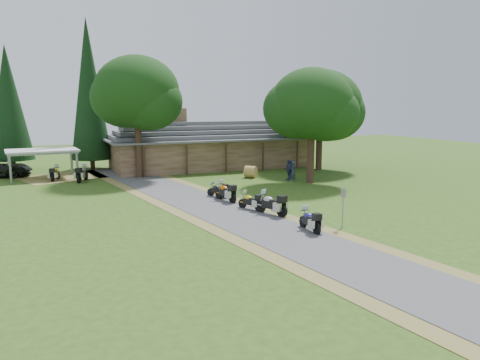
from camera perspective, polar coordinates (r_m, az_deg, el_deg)
name	(u,v)px	position (r m, az deg, el deg)	size (l,w,h in m)	color
ground	(257,225)	(25.88, 2.08, -5.53)	(120.00, 120.00, 0.00)	#2E4814
driveway	(222,211)	(29.25, -2.20, -3.81)	(46.00, 46.00, 0.00)	#4E4E51
lodge	(210,144)	(49.69, -3.65, 4.40)	(21.40, 9.40, 4.90)	brown
carport	(43,164)	(45.72, -22.90, 1.83)	(6.00, 4.00, 2.60)	silver
motorcycle_row_a	(310,220)	(24.81, 8.51, -4.79)	(1.83, 0.60, 1.25)	navy
motorcycle_row_b	(271,203)	(28.16, 3.81, -2.82)	(2.13, 0.70, 1.46)	#ADAFB5
motorcycle_row_c	(251,201)	(29.49, 1.29, -2.52)	(1.73, 0.56, 1.18)	gold
motorcycle_row_d	(226,191)	(32.08, -1.77, -1.37)	(2.04, 0.67, 1.40)	#DC5802
motorcycle_row_e	(218,189)	(33.50, -2.71, -1.16)	(1.66, 0.54, 1.14)	black
motorcycle_carport_a	(55,173)	(44.01, -21.61, 0.81)	(1.95, 0.64, 1.33)	#D0C703
motorcycle_carport_b	(82,173)	(42.56, -18.66, 0.80)	(2.14, 0.70, 1.46)	slate
person_a	(293,169)	(40.91, 6.46, 1.29)	(0.57, 0.41, 2.01)	#2D3B57
person_b	(292,168)	(42.37, 6.33, 1.49)	(0.54, 0.39, 1.90)	#2D3B57
person_c	(289,168)	(41.20, 5.96, 1.44)	(0.60, 0.44, 2.13)	#2D3B57
hay_bale	(251,172)	(42.50, 1.31, 1.01)	(1.08, 1.08, 0.99)	olive
sign_post	(343,208)	(25.69, 12.42, -3.37)	(0.39, 0.07, 2.17)	gray
oak_lodge_left	(137,109)	(43.08, -12.41, 8.49)	(7.55, 7.55, 12.43)	black
oak_lodge_right	(320,118)	(48.09, 9.71, 7.50)	(8.35, 8.35, 10.55)	black
oak_driveway	(311,119)	(39.69, 8.70, 7.35)	(6.98, 6.98, 10.75)	black
cedar_near	(89,94)	(50.08, -17.92, 9.90)	(4.03, 4.03, 15.17)	black
cedar_far	(9,108)	(51.91, -26.35, 7.83)	(4.25, 4.25, 12.41)	black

